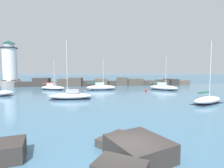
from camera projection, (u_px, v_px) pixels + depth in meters
ground_plane at (129, 164)px, 8.95m from camera, size 600.00×600.00×0.00m
open_sea_beyond at (91, 78)px, 114.67m from camera, size 400.00×116.00×0.01m
breakwater_jetty at (101, 82)px, 55.52m from camera, size 58.47×6.54×2.55m
lighthouse at (10, 67)px, 51.26m from camera, size 5.27×5.27×13.51m
foreground_rocks at (146, 152)px, 9.05m from camera, size 16.40×6.97×1.27m
sailboat_moored_1 at (71, 95)px, 29.07m from camera, size 7.04×2.67×9.78m
sailboat_moored_2 at (207, 100)px, 25.13m from camera, size 6.24×4.42×8.95m
sailboat_moored_3 at (163, 87)px, 42.43m from camera, size 6.51×5.88×8.24m
sailboat_moored_4 at (101, 87)px, 42.60m from camera, size 7.14×2.00×7.46m
sailboat_moored_5 at (53, 87)px, 43.25m from camera, size 6.83×4.75×7.39m
mooring_buoy_orange_near at (146, 90)px, 39.77m from camera, size 0.55×0.55×0.75m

